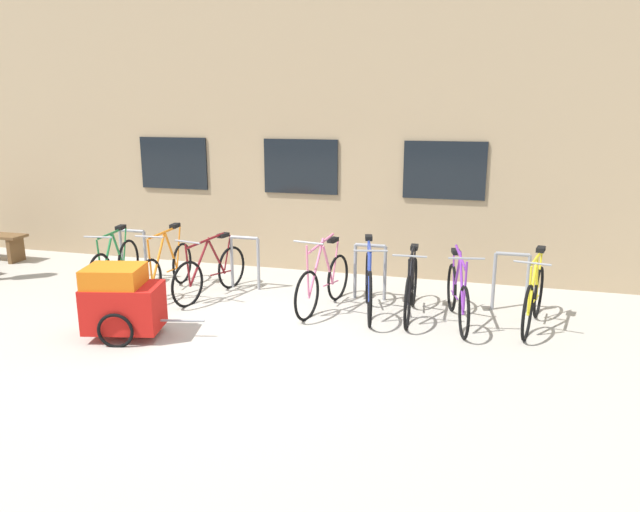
% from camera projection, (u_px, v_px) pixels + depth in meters
% --- Properties ---
extents(ground_plane, '(42.00, 42.00, 0.00)m').
position_uv_depth(ground_plane, '(226.00, 334.00, 7.56)').
color(ground_plane, '#B2ADA0').
extents(storefront_building, '(28.00, 5.82, 5.52)m').
position_uv_depth(storefront_building, '(342.00, 110.00, 12.58)').
color(storefront_building, tan).
rests_on(storefront_building, ground).
extents(bike_rack, '(6.50, 0.05, 0.85)m').
position_uv_depth(bike_rack, '(306.00, 262.00, 9.09)').
color(bike_rack, gray).
rests_on(bike_rack, ground).
extents(bicycle_pink, '(0.48, 1.67, 1.09)m').
position_uv_depth(bicycle_pink, '(323.00, 282.00, 8.43)').
color(bicycle_pink, black).
rests_on(bicycle_pink, ground).
extents(bicycle_yellow, '(0.49, 1.64, 1.03)m').
position_uv_depth(bicycle_yellow, '(534.00, 298.00, 7.72)').
color(bicycle_yellow, black).
rests_on(bicycle_yellow, ground).
extents(bicycle_orange, '(0.44, 1.74, 1.03)m').
position_uv_depth(bicycle_orange, '(167.00, 268.00, 9.21)').
color(bicycle_orange, black).
rests_on(bicycle_orange, ground).
extents(bicycle_maroon, '(0.53, 1.71, 0.97)m').
position_uv_depth(bicycle_maroon, '(211.00, 272.00, 9.00)').
color(bicycle_maroon, black).
rests_on(bicycle_maroon, ground).
extents(bicycle_purple, '(0.51, 1.71, 1.03)m').
position_uv_depth(bicycle_purple, '(458.00, 295.00, 7.88)').
color(bicycle_purple, black).
rests_on(bicycle_purple, ground).
extents(bicycle_blue, '(0.53, 1.72, 1.05)m').
position_uv_depth(bicycle_blue, '(369.00, 285.00, 8.25)').
color(bicycle_blue, black).
rests_on(bicycle_blue, ground).
extents(bicycle_green, '(0.44, 1.67, 1.00)m').
position_uv_depth(bicycle_green, '(115.00, 266.00, 9.28)').
color(bicycle_green, black).
rests_on(bicycle_green, ground).
extents(bicycle_black, '(0.44, 1.68, 0.98)m').
position_uv_depth(bicycle_black, '(411.00, 289.00, 8.14)').
color(bicycle_black, black).
rests_on(bicycle_black, ground).
extents(bike_trailer, '(1.48, 0.79, 0.93)m').
position_uv_depth(bike_trailer, '(122.00, 301.00, 7.34)').
color(bike_trailer, red).
rests_on(bike_trailer, ground).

